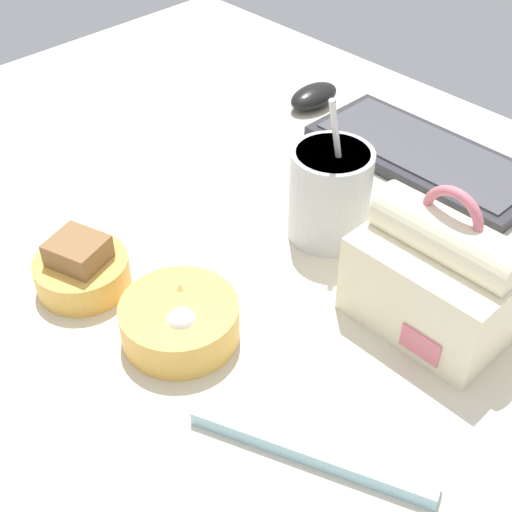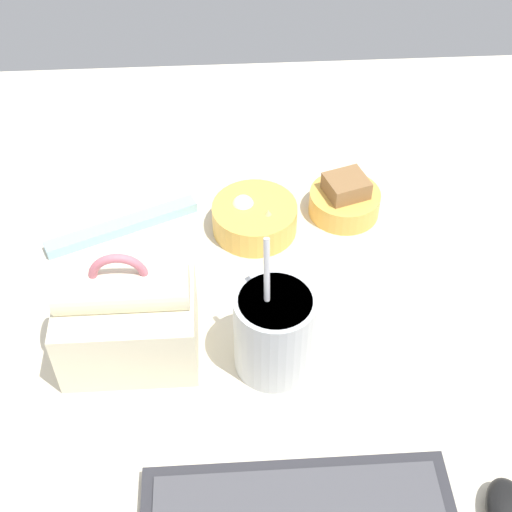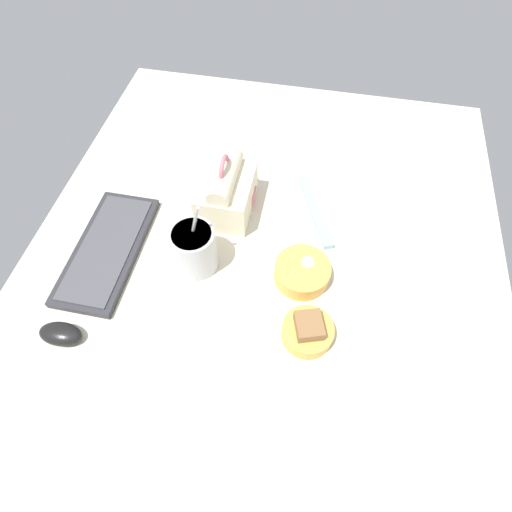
{
  "view_description": "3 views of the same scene",
  "coord_description": "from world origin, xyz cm",
  "px_view_note": "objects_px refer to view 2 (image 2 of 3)",
  "views": [
    {
      "loc": [
        41.96,
        -38.88,
        56.68
      ],
      "look_at": [
        0.43,
        1.13,
        7.0
      ],
      "focal_mm": 50.0,
      "sensor_mm": 36.0,
      "label": 1
    },
    {
      "loc": [
        4.38,
        65.98,
        73.82
      ],
      "look_at": [
        0.43,
        1.13,
        7.0
      ],
      "focal_mm": 50.0,
      "sensor_mm": 36.0,
      "label": 2
    },
    {
      "loc": [
        -46.01,
        -8.05,
        79.4
      ],
      "look_at": [
        0.43,
        1.13,
        7.0
      ],
      "focal_mm": 28.0,
      "sensor_mm": 36.0,
      "label": 3
    }
  ],
  "objects_px": {
    "soup_cup": "(274,331)",
    "lunch_bag": "(127,318)",
    "bento_bowl_sandwich": "(345,200)",
    "chopstick_case": "(123,226)",
    "bento_bowl_snacks": "(256,217)"
  },
  "relations": [
    {
      "from": "soup_cup",
      "to": "lunch_bag",
      "type": "bearing_deg",
      "value": -9.59
    },
    {
      "from": "bento_bowl_sandwich",
      "to": "lunch_bag",
      "type": "bearing_deg",
      "value": 38.4
    },
    {
      "from": "lunch_bag",
      "to": "chopstick_case",
      "type": "bearing_deg",
      "value": -82.69
    },
    {
      "from": "lunch_bag",
      "to": "chopstick_case",
      "type": "xyz_separation_m",
      "value": [
        0.03,
        -0.22,
        -0.05
      ]
    },
    {
      "from": "soup_cup",
      "to": "chopstick_case",
      "type": "bearing_deg",
      "value": -50.75
    },
    {
      "from": "bento_bowl_sandwich",
      "to": "chopstick_case",
      "type": "distance_m",
      "value": 0.33
    },
    {
      "from": "lunch_bag",
      "to": "chopstick_case",
      "type": "relative_size",
      "value": 0.77
    },
    {
      "from": "bento_bowl_snacks",
      "to": "lunch_bag",
      "type": "bearing_deg",
      "value": 51.26
    },
    {
      "from": "bento_bowl_snacks",
      "to": "chopstick_case",
      "type": "distance_m",
      "value": 0.19
    },
    {
      "from": "lunch_bag",
      "to": "bento_bowl_snacks",
      "type": "distance_m",
      "value": 0.27
    },
    {
      "from": "bento_bowl_sandwich",
      "to": "chopstick_case",
      "type": "height_order",
      "value": "bento_bowl_sandwich"
    },
    {
      "from": "chopstick_case",
      "to": "bento_bowl_sandwich",
      "type": "bearing_deg",
      "value": -176.46
    },
    {
      "from": "lunch_bag",
      "to": "bento_bowl_sandwich",
      "type": "bearing_deg",
      "value": -141.6
    },
    {
      "from": "lunch_bag",
      "to": "bento_bowl_snacks",
      "type": "bearing_deg",
      "value": -128.74
    },
    {
      "from": "lunch_bag",
      "to": "bento_bowl_snacks",
      "type": "xyz_separation_m",
      "value": [
        -0.17,
        -0.21,
        -0.04
      ]
    }
  ]
}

